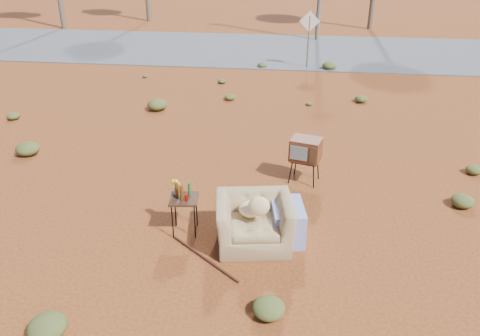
# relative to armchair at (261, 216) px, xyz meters

# --- Properties ---
(ground) EXTENTS (140.00, 140.00, 0.00)m
(ground) POSITION_rel_armchair_xyz_m (-0.67, -0.14, -0.52)
(ground) COLOR brown
(ground) RESTS_ON ground
(highway) EXTENTS (140.00, 7.00, 0.04)m
(highway) POSITION_rel_armchair_xyz_m (-0.67, 14.86, -0.50)
(highway) COLOR #565659
(highway) RESTS_ON ground
(armchair) EXTENTS (1.59, 1.18, 1.11)m
(armchair) POSITION_rel_armchair_xyz_m (0.00, 0.00, 0.00)
(armchair) COLOR #9C8055
(armchair) RESTS_ON ground
(tv_unit) EXTENTS (0.72, 0.63, 0.99)m
(tv_unit) POSITION_rel_armchair_xyz_m (0.75, 2.33, 0.21)
(tv_unit) COLOR black
(tv_unit) RESTS_ON ground
(side_table) EXTENTS (0.54, 0.54, 0.98)m
(side_table) POSITION_rel_armchair_xyz_m (-1.39, 0.16, 0.20)
(side_table) COLOR #392315
(side_table) RESTS_ON ground
(rusty_bar) EXTENTS (1.30, 1.08, 0.04)m
(rusty_bar) POSITION_rel_armchair_xyz_m (-0.86, -0.61, -0.50)
(rusty_bar) COLOR #451C12
(rusty_bar) RESTS_ON ground
(road_sign) EXTENTS (0.78, 0.06, 2.19)m
(road_sign) POSITION_rel_armchair_xyz_m (0.83, 11.86, 0.98)
(road_sign) COLOR brown
(road_sign) RESTS_ON ground
(scrub_patch) EXTENTS (17.49, 8.07, 0.33)m
(scrub_patch) POSITION_rel_armchair_xyz_m (-1.50, 4.27, -0.38)
(scrub_patch) COLOR #4D5726
(scrub_patch) RESTS_ON ground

